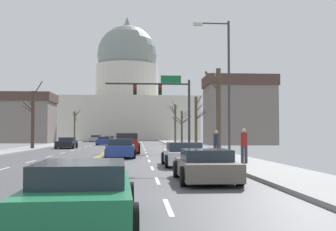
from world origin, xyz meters
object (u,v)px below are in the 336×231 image
object	(u,v)px
sedan_near_01	(121,149)
sedan_oncoming_01	(104,141)
pedestrian_01	(244,144)
pedestrian_00	(216,143)
signal_gantry	(166,97)
sedan_near_04	(82,195)
sedan_near_02	(183,155)
sedan_oncoming_02	(110,140)
sedan_near_03	(205,166)
street_lamp_right	(224,78)
pickup_truck_near_00	(127,144)
sedan_oncoming_00	(67,143)
sedan_oncoming_03	(96,139)

from	to	relation	value
sedan_near_01	sedan_oncoming_01	distance (m)	30.75
pedestrian_01	pedestrian_00	bearing A→B (deg)	97.85
pedestrian_00	signal_gantry	bearing A→B (deg)	99.65
signal_gantry	pedestrian_00	bearing A→B (deg)	-80.35
sedan_near_04	sedan_near_02	bearing A→B (deg)	76.27
sedan_oncoming_01	pedestrian_01	distance (m)	39.66
sedan_oncoming_02	sedan_near_01	bearing A→B (deg)	-85.06
signal_gantry	sedan_near_01	xyz separation A→B (m)	(-3.75, -9.74, -4.46)
sedan_near_02	sedan_near_04	bearing A→B (deg)	-103.73
signal_gantry	pedestrian_01	xyz separation A→B (m)	(2.84, -17.52, -3.93)
sedan_near_03	street_lamp_right	bearing A→B (deg)	74.21
signal_gantry	sedan_near_01	world-z (taller)	signal_gantry
sedan_oncoming_02	pedestrian_00	world-z (taller)	pedestrian_00
pickup_truck_near_00	pedestrian_01	world-z (taller)	pedestrian_01
street_lamp_right	sedan_near_01	size ratio (longest dim) A/B	1.78
sedan_near_03	sedan_oncoming_00	bearing A→B (deg)	107.71
sedan_oncoming_00	sedan_oncoming_01	size ratio (longest dim) A/B	0.97
sedan_near_01	sedan_near_04	bearing A→B (deg)	-89.60
street_lamp_right	sedan_oncoming_00	world-z (taller)	street_lamp_right
sedan_near_04	pedestrian_01	size ratio (longest dim) A/B	2.42
sedan_oncoming_00	street_lamp_right	bearing A→B (deg)	-59.61
sedan_oncoming_00	pedestrian_00	distance (m)	24.40
street_lamp_right	sedan_near_04	world-z (taller)	street_lamp_right
signal_gantry	sedan_near_04	bearing A→B (deg)	-96.66
sedan_near_04	sedan_oncoming_03	size ratio (longest dim) A/B	0.93
sedan_near_02	sedan_near_04	xyz separation A→B (m)	(-3.33, -13.63, 0.00)
street_lamp_right	sedan_oncoming_03	world-z (taller)	street_lamp_right
sedan_oncoming_03	pedestrian_01	bearing A→B (deg)	-77.07
sedan_near_02	sedan_oncoming_00	bearing A→B (deg)	112.07
sedan_near_03	sedan_near_01	bearing A→B (deg)	103.79
sedan_oncoming_00	pedestrian_01	size ratio (longest dim) A/B	2.41
sedan_near_03	sedan_oncoming_02	xyz separation A→B (m)	(-7.09, 55.70, 0.02)
sedan_near_03	sedan_oncoming_02	bearing A→B (deg)	97.25
sedan_near_02	pedestrian_01	world-z (taller)	pedestrian_01
pedestrian_00	pickup_truck_near_00	bearing A→B (deg)	120.06
sedan_near_04	pedestrian_00	world-z (taller)	pedestrian_00
pickup_truck_near_00	pedestrian_01	bearing A→B (deg)	-66.08
street_lamp_right	sedan_oncoming_00	bearing A→B (deg)	120.39
sedan_near_02	pedestrian_01	size ratio (longest dim) A/B	2.43
sedan_near_04	sedan_oncoming_03	xyz separation A→B (m)	(-6.87, 71.27, 0.04)
signal_gantry	sedan_oncoming_03	distance (m)	42.01
sedan_near_04	sedan_near_03	bearing A→B (deg)	63.70
sedan_near_01	pedestrian_01	xyz separation A→B (m)	(6.59, -7.78, 0.53)
sedan_near_02	sedan_near_04	distance (m)	14.03
sedan_oncoming_03	pickup_truck_near_00	bearing A→B (deg)	-80.93
sedan_near_04	sedan_oncoming_01	distance (m)	51.77
sedan_near_02	sedan_near_03	distance (m)	6.82
sedan_near_03	sedan_oncoming_00	xyz separation A→B (m)	(-10.15, 31.78, 0.03)
sedan_near_03	pedestrian_00	distance (m)	11.19
sedan_oncoming_00	sedan_oncoming_02	size ratio (longest dim) A/B	0.95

